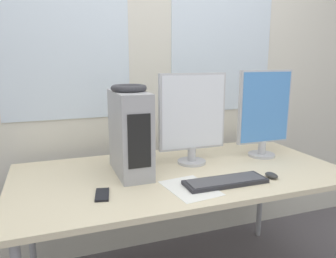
{
  "coord_description": "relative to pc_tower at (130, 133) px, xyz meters",
  "views": [
    {
      "loc": [
        -0.66,
        -1.16,
        1.38
      ],
      "look_at": [
        -0.08,
        0.46,
        1.01
      ],
      "focal_mm": 35.0,
      "sensor_mm": 36.0,
      "label": 1
    }
  ],
  "objects": [
    {
      "name": "mouse",
      "position": [
        0.68,
        -0.33,
        -0.21
      ],
      "size": [
        0.05,
        0.08,
        0.03
      ],
      "color": "#2D2D2D",
      "rests_on": "desk"
    },
    {
      "name": "keyboard",
      "position": [
        0.41,
        -0.32,
        -0.21
      ],
      "size": [
        0.43,
        0.14,
        0.02
      ],
      "color": "#28282D",
      "rests_on": "desk"
    },
    {
      "name": "desk",
      "position": [
        0.27,
        -0.07,
        -0.27
      ],
      "size": [
        1.82,
        0.92,
        0.76
      ],
      "color": "beige",
      "rests_on": "ground_plane"
    },
    {
      "name": "monitor_right_near",
      "position": [
        0.87,
        0.02,
        0.06
      ],
      "size": [
        0.37,
        0.17,
        0.55
      ],
      "color": "#B7B7BC",
      "rests_on": "desk"
    },
    {
      "name": "headphones",
      "position": [
        0.0,
        0.0,
        0.24
      ],
      "size": [
        0.19,
        0.19,
        0.03
      ],
      "color": "#333338",
      "rests_on": "pc_tower"
    },
    {
      "name": "wall_back",
      "position": [
        0.27,
        0.52,
        0.36
      ],
      "size": [
        8.0,
        0.07,
        2.7
      ],
      "color": "beige",
      "rests_on": "ground_plane"
    },
    {
      "name": "monitor_main",
      "position": [
        0.39,
        0.04,
        0.06
      ],
      "size": [
        0.41,
        0.17,
        0.54
      ],
      "color": "#B7B7BC",
      "rests_on": "desk"
    },
    {
      "name": "pc_tower",
      "position": [
        0.0,
        0.0,
        0.0
      ],
      "size": [
        0.16,
        0.39,
        0.45
      ],
      "color": "#9E9EA3",
      "rests_on": "desk"
    },
    {
      "name": "cell_phone",
      "position": [
        -0.2,
        -0.26,
        -0.22
      ],
      "size": [
        0.09,
        0.15,
        0.01
      ],
      "rotation": [
        0.0,
        0.0,
        -0.19
      ],
      "color": "black",
      "rests_on": "desk"
    },
    {
      "name": "paper_sheet_left",
      "position": [
        0.22,
        -0.32,
        -0.22
      ],
      "size": [
        0.24,
        0.32,
        0.0
      ],
      "rotation": [
        0.0,
        0.0,
        0.12
      ],
      "color": "white",
      "rests_on": "desk"
    }
  ]
}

